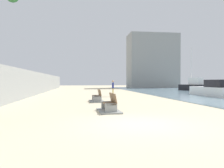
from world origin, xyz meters
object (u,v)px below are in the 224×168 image
(bench_near, at_px, (109,107))
(boat_far_right, at_px, (212,90))
(bench_far, at_px, (97,99))
(person_walking, at_px, (113,87))
(boat_mid_bay, at_px, (216,86))
(boat_far_left, at_px, (193,86))

(bench_near, distance_m, boat_far_right, 16.47)
(boat_far_right, bearing_deg, bench_far, -159.36)
(bench_far, height_order, person_walking, person_walking)
(boat_far_right, distance_m, boat_mid_bay, 23.88)
(boat_mid_bay, bearing_deg, boat_far_right, -123.99)
(bench_far, relative_size, person_walking, 1.23)
(bench_far, distance_m, person_walking, 6.33)
(bench_near, relative_size, bench_far, 1.01)
(person_walking, distance_m, boat_mid_bay, 30.35)
(bench_near, height_order, person_walking, person_walking)
(bench_near, distance_m, person_walking, 11.99)
(bench_far, relative_size, boat_mid_bay, 0.41)
(bench_far, distance_m, boat_far_right, 13.60)
(boat_far_left, height_order, boat_mid_bay, boat_far_left)
(bench_near, bearing_deg, boat_far_right, 40.48)
(bench_near, height_order, boat_far_left, boat_far_left)
(boat_far_left, bearing_deg, bench_far, -133.98)
(bench_far, xyz_separation_m, boat_far_right, (12.72, 4.79, 0.46))
(person_walking, distance_m, boat_far_right, 10.64)
(boat_far_right, relative_size, boat_mid_bay, 1.47)
(boat_mid_bay, bearing_deg, bench_near, -130.32)
(boat_far_right, bearing_deg, boat_mid_bay, 56.01)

